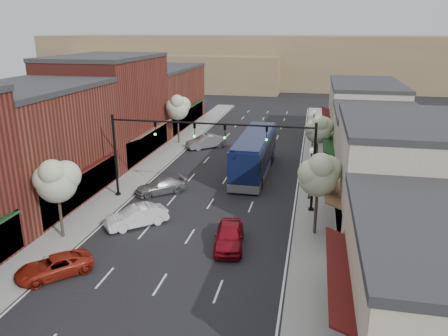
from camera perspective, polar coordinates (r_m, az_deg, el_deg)
The scene contains 28 objects.
ground at distance 28.49m, azimuth -5.60°, elevation -10.65°, with size 160.00×160.00×0.00m, color black.
sidewalk_left at distance 47.29m, azimuth -8.75°, elevation 0.98°, with size 2.80×73.00×0.15m, color gray.
sidewalk_right at distance 44.45m, azimuth 12.02°, elevation -0.29°, with size 2.80×73.00×0.15m, color gray.
curb_left at distance 46.83m, azimuth -7.14°, elevation 0.89°, with size 0.25×73.00×0.17m, color gray.
curb_right at distance 44.45m, azimuth 10.22°, elevation -0.18°, with size 0.25×73.00×0.17m, color gray.
bldg_left_midnear at distance 38.13m, azimuth -23.92°, elevation 2.75°, with size 10.14×14.10×9.40m.
bldg_left_midfar at distance 49.74m, azimuth -14.81°, elevation 7.73°, with size 10.14×14.10×10.90m.
bldg_left_far at distance 64.46m, azimuth -8.43°, elevation 9.15°, with size 10.14×18.10×8.40m.
bldg_right_near at distance 21.59m, azimuth 26.78°, elevation -13.69°, with size 9.14×12.10×5.90m.
bldg_right_midnear at distance 31.93m, azimuth 21.92°, elevation -1.09°, with size 9.14×12.10×7.90m.
bldg_right_midfar at distance 43.53m, azimuth 19.27°, elevation 2.96°, with size 9.14×12.10×6.40m.
bldg_right_far at distance 57.04m, azimuth 17.69°, elevation 6.91°, with size 9.14×16.10×7.40m.
hill_far at distance 114.39m, azimuth 8.07°, elevation 13.73°, with size 120.00×30.00×12.00m, color #7A6647.
hill_near at distance 107.43m, azimuth -6.20°, elevation 12.48°, with size 50.00×20.00×8.00m, color #7A6647.
signal_mast_right at distance 33.15m, azimuth 7.63°, elevation 2.01°, with size 8.22×0.46×7.00m.
signal_mast_left at distance 35.68m, azimuth -10.69°, elevation 2.98°, with size 8.22×0.46×7.00m.
tree_right_near at distance 29.25m, azimuth 12.32°, elevation -0.72°, with size 2.85×2.65×5.95m.
tree_right_far at distance 44.84m, azimuth 12.28°, elevation 5.04°, with size 2.85×2.65×5.43m.
tree_left_near at distance 30.15m, azimuth -21.04°, elevation -1.43°, with size 2.85×2.65×5.69m.
tree_left_far at distance 53.08m, azimuth -6.04°, elevation 7.93°, with size 2.85×2.65×6.13m.
lamp_post_near at distance 35.93m, azimuth 11.30°, elevation 0.37°, with size 0.44×0.44×4.44m.
lamp_post_far at distance 52.92m, azimuth 11.62°, elevation 5.88°, with size 0.44×0.44×4.44m.
coach_bus at distance 42.39m, azimuth 4.00°, elevation 1.93°, with size 2.96×12.75×3.88m.
red_hatchback at distance 28.47m, azimuth 0.69°, elevation -8.86°, with size 1.80×4.46×1.52m, color maroon.
parked_car_a at distance 27.24m, azimuth -21.31°, elevation -11.89°, with size 1.95×4.23×1.18m, color maroon.
parked_car_b at distance 31.95m, azimuth -11.37°, elevation -6.22°, with size 1.54×4.43×1.46m, color silver.
parked_car_c at distance 37.82m, azimuth -8.31°, elevation -2.38°, with size 1.78×4.38×1.27m, color gray.
parked_car_e at distance 51.83m, azimuth -2.38°, elevation 3.46°, with size 1.65×4.75×1.56m, color gray.
Camera 1 is at (7.76, -23.88, 13.46)m, focal length 35.00 mm.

